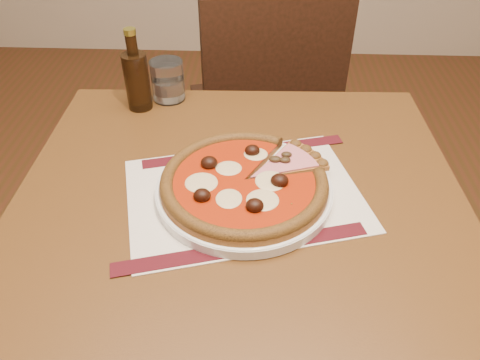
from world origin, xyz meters
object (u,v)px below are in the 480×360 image
Objects in this scene: table at (240,241)px; chair_far at (265,104)px; plate at (244,190)px; bottle at (137,78)px; water_glass at (168,80)px; pizza at (244,181)px.

table is 0.90× the size of chair_far.
plate is (-0.04, -0.73, 0.24)m from chair_far.
bottle reaches higher than chair_far.
bottle is at bearing -143.42° from water_glass.
bottle is at bearing 129.80° from pizza.
bottle is (-0.29, -0.43, 0.30)m from chair_far.
chair_far reaches higher than plate.
pizza is (0.01, 0.02, 0.13)m from table.
chair_far is at bearing 55.99° from bottle.
water_glass reaches higher than plate.
table is 8.89× the size of water_glass.
bottle is at bearing 41.47° from chair_far.
table is 4.48× the size of bottle.
chair_far reaches higher than pizza.
bottle is (-0.25, 0.30, 0.04)m from pizza.
pizza reaches higher than table.
bottle reaches higher than plate.
table is at bearing -115.13° from plate.
table is 2.80× the size of pizza.
table is 2.65× the size of plate.
plate is 1.06× the size of pizza.
plate is 0.02m from pizza.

